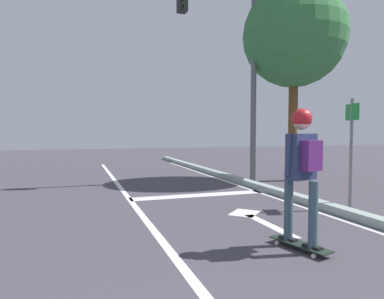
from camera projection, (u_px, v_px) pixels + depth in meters
The scene contains 11 objects.
lane_line_center at pixel (146, 221), 5.61m from camera, with size 0.12×20.00×0.01m, color silver.
lane_line_curbside at pixel (305, 208), 6.58m from camera, with size 0.12×20.00×0.01m, color silver.
stop_bar at pixel (200, 195), 7.87m from camera, with size 3.21×0.40×0.01m, color silver.
lane_arrow_stem at pixel (270, 225), 5.35m from camera, with size 0.16×1.40×0.01m, color silver.
lane_arrow_head at pixel (244, 213), 6.15m from camera, with size 0.56×0.44×0.01m, color silver.
curb_strip at pixel (316, 203), 6.65m from camera, with size 0.24×24.00×0.14m, color #95A49C.
skateboard at pixel (300, 244), 4.25m from camera, with size 0.41×0.85×0.08m.
skater at pixel (302, 159), 4.18m from camera, with size 0.45×0.62×1.65m.
traffic_signal_mast at pixel (224, 48), 9.48m from camera, with size 4.31×0.34×5.46m.
street_sign_post at pixel (352, 137), 6.36m from camera, with size 0.16×0.43×2.06m.
roadside_tree at pixel (294, 36), 9.97m from camera, with size 2.96×2.96×5.70m.
Camera 1 is at (-0.71, 0.51, 1.46)m, focal length 32.33 mm.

